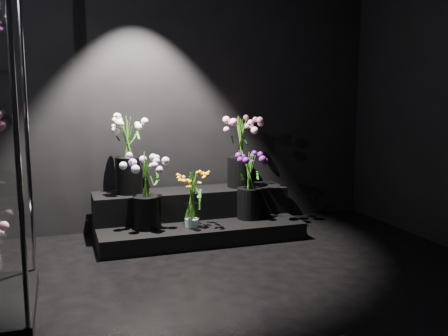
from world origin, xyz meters
name	(u,v)px	position (x,y,z in m)	size (l,w,h in m)	color
floor	(261,300)	(0.00, 0.00, 0.00)	(4.00, 4.00, 0.00)	black
wall_back	(184,87)	(0.00, 2.00, 1.40)	(4.00, 4.00, 0.00)	black
display_riser	(195,217)	(-0.01, 1.63, 0.17)	(1.87, 0.83, 0.42)	black
bouquet_orange_bells	(192,199)	(-0.11, 1.33, 0.42)	(0.33, 0.33, 0.51)	white
bouquet_lilac	(146,185)	(-0.49, 1.43, 0.55)	(0.42, 0.42, 0.68)	black
bouquet_purple	(249,183)	(0.49, 1.46, 0.50)	(0.37, 0.37, 0.63)	black
bouquet_cream_roses	(128,149)	(-0.60, 1.75, 0.83)	(0.44, 0.44, 0.73)	black
bouquet_pink_roses	(241,149)	(0.50, 1.73, 0.80)	(0.43, 0.43, 0.70)	black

